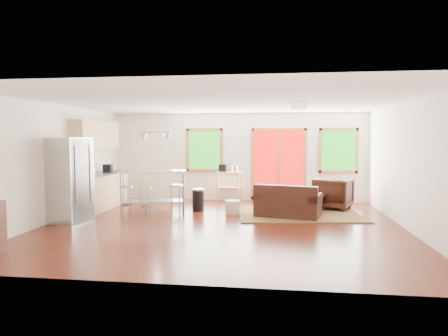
# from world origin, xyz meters

# --- Properties ---
(floor) EXTENTS (7.50, 7.00, 0.02)m
(floor) POSITION_xyz_m (0.00, 0.00, -0.01)
(floor) COLOR #381008
(floor) RESTS_ON ground
(ceiling) EXTENTS (7.50, 7.00, 0.02)m
(ceiling) POSITION_xyz_m (0.00, 0.00, 2.61)
(ceiling) COLOR white
(ceiling) RESTS_ON ground
(back_wall) EXTENTS (7.50, 0.02, 2.60)m
(back_wall) POSITION_xyz_m (0.00, 3.51, 1.30)
(back_wall) COLOR white
(back_wall) RESTS_ON ground
(left_wall) EXTENTS (0.02, 7.00, 2.60)m
(left_wall) POSITION_xyz_m (-3.76, 0.00, 1.30)
(left_wall) COLOR white
(left_wall) RESTS_ON ground
(right_wall) EXTENTS (0.02, 7.00, 2.60)m
(right_wall) POSITION_xyz_m (3.76, 0.00, 1.30)
(right_wall) COLOR white
(right_wall) RESTS_ON ground
(front_wall) EXTENTS (7.50, 0.02, 2.60)m
(front_wall) POSITION_xyz_m (0.00, -3.51, 1.30)
(front_wall) COLOR white
(front_wall) RESTS_ON ground
(window_left) EXTENTS (1.10, 0.05, 1.30)m
(window_left) POSITION_xyz_m (-1.00, 3.46, 1.50)
(window_left) COLOR #165712
(window_left) RESTS_ON back_wall
(french_doors) EXTENTS (1.60, 0.05, 2.10)m
(french_doors) POSITION_xyz_m (1.20, 3.46, 1.10)
(french_doors) COLOR #B30F0B
(french_doors) RESTS_ON back_wall
(window_right) EXTENTS (1.10, 0.05, 1.30)m
(window_right) POSITION_xyz_m (2.90, 3.46, 1.50)
(window_right) COLOR #165712
(window_right) RESTS_ON back_wall
(rug) EXTENTS (3.17, 2.60, 0.03)m
(rug) POSITION_xyz_m (1.67, 1.48, 0.01)
(rug) COLOR #456337
(rug) RESTS_ON floor
(loveseat) EXTENTS (1.62, 1.17, 0.78)m
(loveseat) POSITION_xyz_m (1.41, 1.07, 0.31)
(loveseat) COLOR black
(loveseat) RESTS_ON floor
(coffee_table) EXTENTS (1.29, 1.06, 0.45)m
(coffee_table) POSITION_xyz_m (1.74, 1.91, 0.38)
(coffee_table) COLOR #381B10
(coffee_table) RESTS_ON floor
(armchair) EXTENTS (1.13, 1.10, 0.91)m
(armchair) POSITION_xyz_m (2.62, 2.30, 0.45)
(armchair) COLOR black
(armchair) RESTS_ON floor
(ottoman) EXTENTS (0.85, 0.85, 0.45)m
(ottoman) POSITION_xyz_m (1.03, 2.52, 0.22)
(ottoman) COLOR black
(ottoman) RESTS_ON floor
(pouf) EXTENTS (0.50, 0.50, 0.33)m
(pouf) POSITION_xyz_m (0.09, 1.33, 0.16)
(pouf) COLOR beige
(pouf) RESTS_ON floor
(vase) EXTENTS (0.20, 0.21, 0.31)m
(vase) POSITION_xyz_m (1.84, 1.65, 0.51)
(vase) COLOR silver
(vase) RESTS_ON coffee_table
(book) EXTENTS (0.22, 0.06, 0.29)m
(book) POSITION_xyz_m (2.05, 1.70, 0.55)
(book) COLOR maroon
(book) RESTS_ON coffee_table
(cabinets) EXTENTS (0.64, 2.24, 2.30)m
(cabinets) POSITION_xyz_m (-3.49, 1.70, 0.93)
(cabinets) COLOR tan
(cabinets) RESTS_ON floor
(refrigerator) EXTENTS (0.89, 0.88, 1.86)m
(refrigerator) POSITION_xyz_m (-3.34, -0.15, 0.93)
(refrigerator) COLOR #B7BABC
(refrigerator) RESTS_ON floor
(island) EXTENTS (1.77, 1.07, 1.05)m
(island) POSITION_xyz_m (-1.91, 1.28, 0.72)
(island) COLOR #B7BABC
(island) RESTS_ON floor
(cup) EXTENTS (0.16, 0.14, 0.14)m
(cup) POSITION_xyz_m (-1.28, 1.43, 1.02)
(cup) COLOR white
(cup) RESTS_ON island
(bar_stool_a) EXTENTS (0.33, 0.33, 0.70)m
(bar_stool_a) POSITION_xyz_m (-2.49, 0.94, 0.52)
(bar_stool_a) COLOR #B7BABC
(bar_stool_a) RESTS_ON floor
(bar_stool_b) EXTENTS (0.37, 0.37, 0.67)m
(bar_stool_b) POSITION_xyz_m (-1.98, 0.89, 0.50)
(bar_stool_b) COLOR #B7BABC
(bar_stool_b) RESTS_ON floor
(bar_stool_c) EXTENTS (0.43, 0.43, 0.73)m
(bar_stool_c) POSITION_xyz_m (-1.28, 1.06, 0.55)
(bar_stool_c) COLOR #B7BABC
(bar_stool_c) RESTS_ON floor
(trash_can) EXTENTS (0.34, 0.34, 0.57)m
(trash_can) POSITION_xyz_m (-0.84, 1.62, 0.29)
(trash_can) COLOR black
(trash_can) RESTS_ON floor
(kitchen_cart) EXTENTS (0.75, 0.52, 1.09)m
(kitchen_cart) POSITION_xyz_m (-0.26, 3.35, 0.74)
(kitchen_cart) COLOR tan
(kitchen_cart) RESTS_ON floor
(ceiling_flush) EXTENTS (0.35, 0.35, 0.12)m
(ceiling_flush) POSITION_xyz_m (1.60, 0.60, 2.53)
(ceiling_flush) COLOR white
(ceiling_flush) RESTS_ON ceiling
(pendant_light) EXTENTS (0.80, 0.18, 0.79)m
(pendant_light) POSITION_xyz_m (-1.90, 1.50, 1.90)
(pendant_light) COLOR gray
(pendant_light) RESTS_ON ceiling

